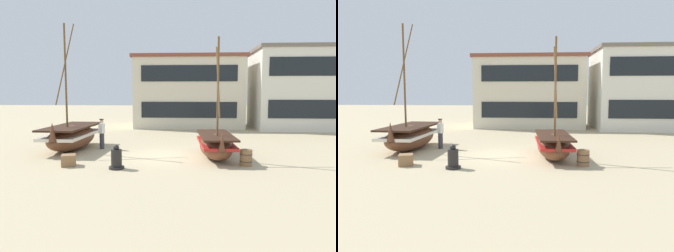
# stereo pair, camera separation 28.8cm
# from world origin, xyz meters

# --- Properties ---
(ground_plane) EXTENTS (120.00, 120.00, 0.00)m
(ground_plane) POSITION_xyz_m (0.00, 0.00, 0.00)
(ground_plane) COLOR tan
(fishing_boat_near_left) EXTENTS (2.16, 5.09, 6.93)m
(fishing_boat_near_left) POSITION_xyz_m (-5.35, 1.53, 0.74)
(fishing_boat_near_left) COLOR brown
(fishing_boat_near_left) RESTS_ON ground
(fishing_boat_centre_large) EXTENTS (1.74, 4.33, 5.68)m
(fishing_boat_centre_large) POSITION_xyz_m (2.39, -0.23, 0.65)
(fishing_boat_centre_large) COLOR brown
(fishing_boat_centre_large) RESTS_ON ground
(fisherman_by_hull) EXTENTS (0.29, 0.40, 1.68)m
(fisherman_by_hull) POSITION_xyz_m (-3.76, 1.84, 0.83)
(fisherman_by_hull) COLOR #33333D
(fisherman_by_hull) RESTS_ON ground
(capstan_winch) EXTENTS (0.64, 0.64, 1.01)m
(capstan_winch) POSITION_xyz_m (-1.90, -2.79, 0.41)
(capstan_winch) COLOR black
(capstan_winch) RESTS_ON ground
(wooden_barrel) EXTENTS (0.56, 0.56, 0.70)m
(wooden_barrel) POSITION_xyz_m (3.57, -1.86, 0.35)
(wooden_barrel) COLOR olive
(wooden_barrel) RESTS_ON ground
(cargo_crate) EXTENTS (0.74, 0.74, 0.49)m
(cargo_crate) POSITION_xyz_m (-4.08, -2.40, 0.25)
(cargo_crate) COLOR olive
(cargo_crate) RESTS_ON ground
(harbor_building_main) EXTENTS (9.91, 5.67, 6.39)m
(harbor_building_main) POSITION_xyz_m (1.09, 14.10, 3.20)
(harbor_building_main) COLOR beige
(harbor_building_main) RESTS_ON ground
(harbor_building_annex) EXTENTS (7.29, 6.48, 6.94)m
(harbor_building_annex) POSITION_xyz_m (10.29, 13.29, 3.48)
(harbor_building_annex) COLOR silver
(harbor_building_annex) RESTS_ON ground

